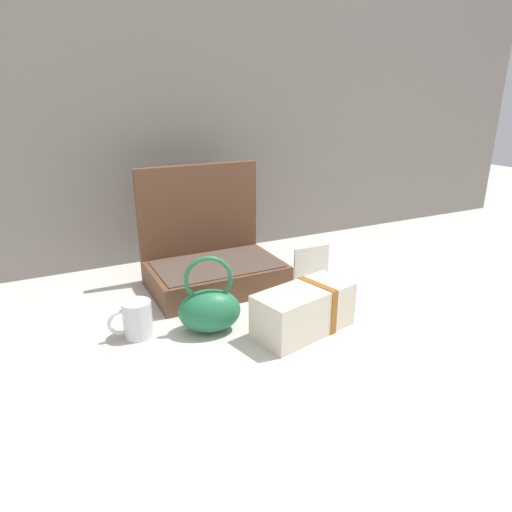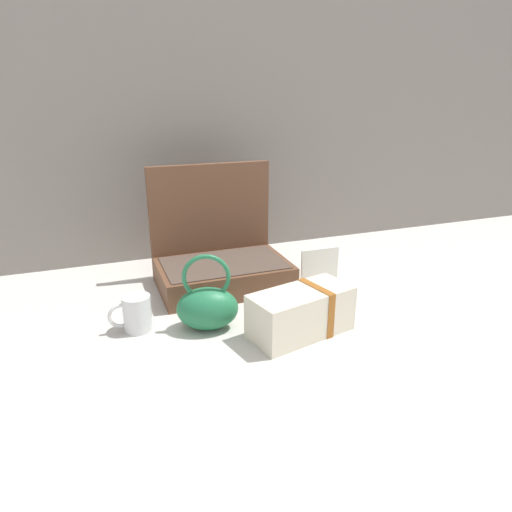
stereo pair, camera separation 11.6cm
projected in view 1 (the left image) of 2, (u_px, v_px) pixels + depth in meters
ground_plane at (260, 313)px, 1.24m from camera, size 6.00×6.00×0.00m
back_wall at (180, 50)px, 1.49m from camera, size 3.20×0.06×1.40m
open_suitcase at (212, 260)px, 1.40m from camera, size 0.39×0.27×0.36m
teal_pouch_handbag at (210, 308)px, 1.13m from camera, size 0.18×0.14×0.20m
cream_toiletry_bag at (305, 310)px, 1.13m from camera, size 0.28×0.17×0.12m
coffee_mug at (136, 319)px, 1.11m from camera, size 0.11×0.07×0.09m
info_card_left at (311, 266)px, 1.41m from camera, size 0.12×0.01×0.13m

